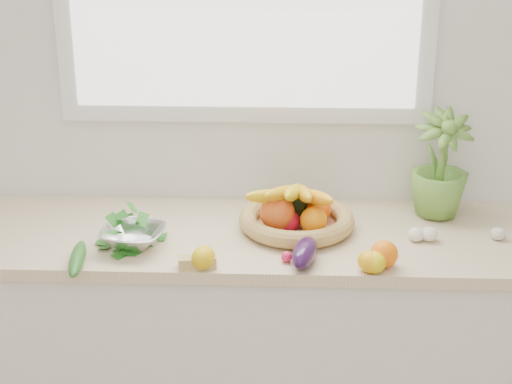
{
  "coord_description": "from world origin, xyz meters",
  "views": [
    {
      "loc": [
        0.15,
        -0.45,
        1.98
      ],
      "look_at": [
        0.05,
        1.93,
        1.05
      ],
      "focal_mm": 55.0,
      "sensor_mm": 36.0,
      "label": 1
    }
  ],
  "objects_px": {
    "cucumber": "(77,259)",
    "colander_with_spinach": "(133,231)",
    "apple": "(288,221)",
    "potted_herb": "(440,163)",
    "fruit_basket": "(296,214)",
    "eggplant": "(305,253)"
  },
  "relations": [
    {
      "from": "fruit_basket",
      "to": "apple",
      "type": "bearing_deg",
      "value": -132.5
    },
    {
      "from": "apple",
      "to": "eggplant",
      "type": "height_order",
      "value": "apple"
    },
    {
      "from": "fruit_basket",
      "to": "colander_with_spinach",
      "type": "height_order",
      "value": "fruit_basket"
    },
    {
      "from": "apple",
      "to": "potted_herb",
      "type": "bearing_deg",
      "value": 17.48
    },
    {
      "from": "apple",
      "to": "fruit_basket",
      "type": "bearing_deg",
      "value": 47.5
    },
    {
      "from": "potted_herb",
      "to": "cucumber",
      "type": "bearing_deg",
      "value": -159.48
    },
    {
      "from": "eggplant",
      "to": "potted_herb",
      "type": "distance_m",
      "value": 0.63
    },
    {
      "from": "eggplant",
      "to": "potted_herb",
      "type": "relative_size",
      "value": 0.51
    },
    {
      "from": "apple",
      "to": "colander_with_spinach",
      "type": "bearing_deg",
      "value": -164.75
    },
    {
      "from": "apple",
      "to": "eggplant",
      "type": "bearing_deg",
      "value": -77.52
    },
    {
      "from": "apple",
      "to": "colander_with_spinach",
      "type": "relative_size",
      "value": 0.35
    },
    {
      "from": "eggplant",
      "to": "apple",
      "type": "bearing_deg",
      "value": 102.48
    },
    {
      "from": "cucumber",
      "to": "colander_with_spinach",
      "type": "relative_size",
      "value": 1.06
    },
    {
      "from": "potted_herb",
      "to": "eggplant",
      "type": "bearing_deg",
      "value": -139.81
    },
    {
      "from": "fruit_basket",
      "to": "colander_with_spinach",
      "type": "bearing_deg",
      "value": -162.61
    },
    {
      "from": "apple",
      "to": "potted_herb",
      "type": "height_order",
      "value": "potted_herb"
    },
    {
      "from": "apple",
      "to": "potted_herb",
      "type": "xyz_separation_m",
      "value": [
        0.52,
        0.16,
        0.15
      ]
    },
    {
      "from": "cucumber",
      "to": "fruit_basket",
      "type": "height_order",
      "value": "fruit_basket"
    },
    {
      "from": "eggplant",
      "to": "potted_herb",
      "type": "height_order",
      "value": "potted_herb"
    },
    {
      "from": "cucumber",
      "to": "colander_with_spinach",
      "type": "xyz_separation_m",
      "value": [
        0.15,
        0.14,
        0.03
      ]
    },
    {
      "from": "apple",
      "to": "potted_herb",
      "type": "relative_size",
      "value": 0.22
    },
    {
      "from": "cucumber",
      "to": "fruit_basket",
      "type": "xyz_separation_m",
      "value": [
        0.67,
        0.3,
        0.03
      ]
    }
  ]
}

